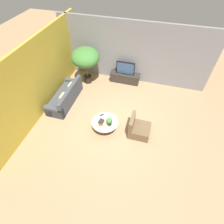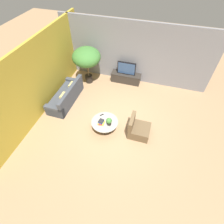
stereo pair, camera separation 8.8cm
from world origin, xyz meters
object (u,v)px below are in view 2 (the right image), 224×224
at_px(coffee_table, 105,124).
at_px(potted_plant_tabletop, 109,121).
at_px(television, 126,68).
at_px(couch_by_wall, 66,96).
at_px(armchair_wicker, 138,129).
at_px(potted_palm_tall, 87,58).
at_px(media_console, 126,78).

bearing_deg(coffee_table, potted_plant_tabletop, -19.29).
distance_m(television, couch_by_wall, 3.26).
xyz_separation_m(television, couch_by_wall, (-2.29, -2.26, -0.53)).
height_order(coffee_table, potted_plant_tabletop, potted_plant_tabletop).
xyz_separation_m(armchair_wicker, potted_palm_tall, (-3.12, 2.60, 1.13)).
distance_m(television, potted_plant_tabletop, 3.40).
relative_size(media_console, armchair_wicker, 1.77).
bearing_deg(television, potted_palm_tall, -163.16).
distance_m(media_console, coffee_table, 3.32).
distance_m(television, potted_palm_tall, 2.03).
bearing_deg(potted_plant_tabletop, couch_by_wall, 155.11).
xyz_separation_m(media_console, potted_plant_tabletop, (0.15, -3.39, 0.37)).
bearing_deg(potted_palm_tall, television, 16.84).
height_order(media_console, armchair_wicker, armchair_wicker).
bearing_deg(couch_by_wall, coffee_table, 64.63).
relative_size(television, potted_plant_tabletop, 2.86).
bearing_deg(armchair_wicker, media_console, 21.73).
xyz_separation_m(coffee_table, potted_palm_tall, (-1.80, 2.76, 1.09)).
bearing_deg(television, armchair_wicker, -68.26).
bearing_deg(couch_by_wall, armchair_wicker, 75.72).
bearing_deg(television, potted_plant_tabletop, -87.48).
height_order(television, coffee_table, television).
relative_size(media_console, potted_plant_tabletop, 4.71).
relative_size(couch_by_wall, armchair_wicker, 2.55).
bearing_deg(potted_palm_tall, couch_by_wall, -104.27).
distance_m(armchair_wicker, potted_plant_tabletop, 1.19).
distance_m(coffee_table, potted_plant_tabletop, 0.38).
relative_size(media_console, television, 1.65).
relative_size(media_console, potted_palm_tall, 0.81).
bearing_deg(couch_by_wall, potted_plant_tabletop, 65.11).
distance_m(coffee_table, potted_palm_tall, 3.47).
relative_size(coffee_table, potted_plant_tabletop, 3.27).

